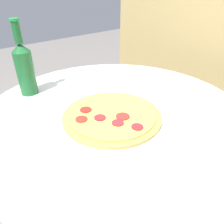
# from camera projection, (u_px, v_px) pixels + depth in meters

# --- Properties ---
(table) EXTENTS (0.93, 0.93, 0.76)m
(table) POSITION_uv_depth(u_px,v_px,m) (115.00, 147.00, 0.86)
(table) COLOR silver
(table) RESTS_ON ground_plane
(fence_panel) EXTENTS (1.62, 0.04, 1.44)m
(fence_panel) POSITION_uv_depth(u_px,v_px,m) (220.00, 71.00, 1.19)
(fence_panel) COLOR tan
(fence_panel) RESTS_ON ground_plane
(pizza) EXTENTS (0.33, 0.33, 0.02)m
(pizza) POSITION_uv_depth(u_px,v_px,m) (112.00, 115.00, 0.72)
(pizza) COLOR #C68E47
(pizza) RESTS_ON table
(beer_bottle) EXTENTS (0.07, 0.07, 0.28)m
(beer_bottle) POSITION_uv_depth(u_px,v_px,m) (24.00, 67.00, 0.82)
(beer_bottle) COLOR #195628
(beer_bottle) RESTS_ON table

